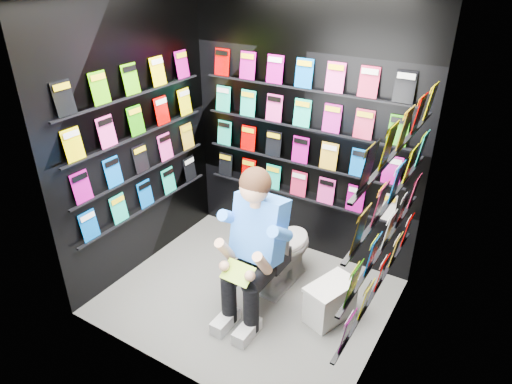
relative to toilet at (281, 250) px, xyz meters
The scene contains 13 objects.
floor 0.53m from the toilet, 112.89° to the right, with size 2.40×2.40×0.00m, color #555553.
wall_back 1.14m from the toilet, 103.05° to the left, with size 2.40×0.04×2.60m, color black.
wall_front 1.65m from the toilet, 96.30° to the right, with size 2.40×0.04×2.60m, color black.
wall_left 1.68m from the toilet, 165.29° to the right, with size 0.04×2.00×2.60m, color black.
wall_right 1.45m from the toilet, 18.64° to the right, with size 0.04×2.00×2.60m, color black.
comics_back 1.13m from the toilet, 103.66° to the left, with size 2.10×0.06×1.37m, color #BC1F48, non-canonical shape.
comics_left 1.66m from the toilet, 164.97° to the right, with size 0.06×1.70×1.37m, color #BC1F48, non-canonical shape.
comics_right 1.43m from the toilet, 19.15° to the right, with size 0.06×1.70×1.37m, color #BC1F48, non-canonical shape.
toilet is the anchor object (origin of this frame).
longbox 0.67m from the toilet, 19.51° to the right, with size 0.24×0.43×0.33m, color white.
longbox_lid 0.63m from the toilet, 19.51° to the right, with size 0.26×0.46×0.03m, color white.
reader 0.58m from the toilet, 90.00° to the right, with size 0.57×0.83×1.53m, color #3479F2, non-canonical shape.
held_comic 0.76m from the toilet, 90.00° to the right, with size 0.26×0.01×0.18m, color green.
Camera 1 is at (1.78, -2.76, 2.82)m, focal length 32.00 mm.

